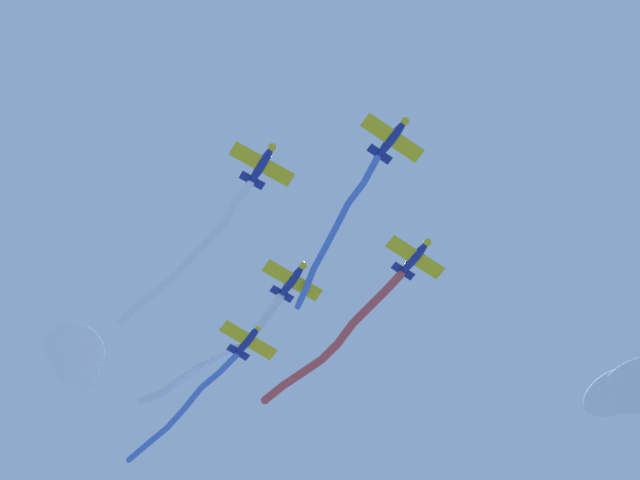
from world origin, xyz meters
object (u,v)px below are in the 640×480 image
Objects in this scene: airplane_slot at (292,280)px; airplane_trail at (248,340)px; airplane_lead at (392,138)px; airplane_right_wing at (262,164)px; airplane_left_wing at (415,257)px.

airplane_slot is 8.91m from airplane_trail.
airplane_lead is 1.00× the size of airplane_right_wing.
airplane_lead is 1.00× the size of airplane_left_wing.
airplane_slot is at bearing -137.44° from airplane_left_wing.
airplane_trail is at bearing -155.88° from airplane_left_wing.
airplane_trail reaches higher than airplane_slot.
airplane_left_wing is 19.89m from airplane_trail.
airplane_trail reaches higher than airplane_left_wing.
airplane_right_wing is 19.88m from airplane_trail.
airplane_lead is 12.58m from airplane_right_wing.
airplane_trail is (2.24, 8.60, 0.60)m from airplane_slot.
airplane_lead is 17.78m from airplane_slot.
airplane_left_wing is at bearing 132.79° from airplane_lead.
airplane_right_wing is (-17.22, 4.47, 0.70)m from airplane_left_wing.
airplane_right_wing is (-6.38, 10.84, 0.30)m from airplane_lead.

